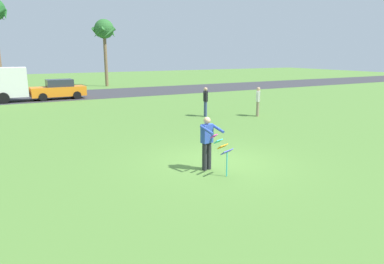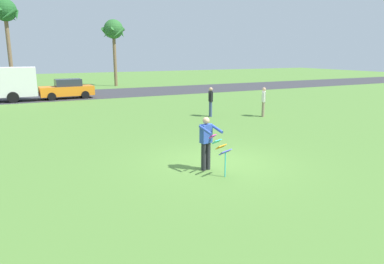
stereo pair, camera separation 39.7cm
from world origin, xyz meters
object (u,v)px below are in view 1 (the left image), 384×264
person_kite_flyer (207,141)px  palm_tree_centre_far (104,31)px  kite_held (223,148)px  person_walker_far (258,101)px  parked_car_orange (59,90)px  person_walker_near (205,101)px

person_kite_flyer → palm_tree_centre_far: palm_tree_centre_far is taller
kite_held → person_walker_far: bearing=45.8°
parked_car_orange → person_walker_near: bearing=-62.9°
kite_held → parked_car_orange: bearing=94.4°
person_kite_flyer → kite_held: bearing=-78.6°
person_walker_near → palm_tree_centre_far: bearing=89.9°
kite_held → person_walker_near: bearing=62.4°
person_kite_flyer → person_walker_far: size_ratio=1.00×
parked_car_orange → person_walker_far: (9.25, -14.07, 0.16)m
person_walker_far → person_kite_flyer: bearing=-137.4°
person_kite_flyer → kite_held: person_kite_flyer is taller
person_kite_flyer → person_walker_far: (7.72, 7.10, -0.02)m
kite_held → palm_tree_centre_far: (4.84, 31.32, 5.13)m
kite_held → palm_tree_centre_far: 32.10m
palm_tree_centre_far → person_walker_near: size_ratio=4.24×
parked_car_orange → palm_tree_centre_far: bearing=55.5°
person_kite_flyer → kite_held: 0.70m
person_walker_near → person_walker_far: same height
kite_held → parked_car_orange: (-1.67, 21.85, -0.09)m
parked_car_orange → person_walker_near: (6.47, -12.65, 0.16)m
kite_held → person_walker_near: person_walker_near is taller
person_kite_flyer → person_walker_near: same height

